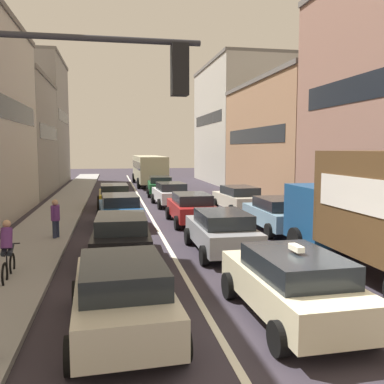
{
  "coord_description": "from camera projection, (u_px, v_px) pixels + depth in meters",
  "views": [
    {
      "loc": [
        -3.7,
        -7.33,
        3.65
      ],
      "look_at": [
        0.0,
        12.0,
        1.6
      ],
      "focal_mm": 39.27,
      "sensor_mm": 36.0,
      "label": 1
    }
  ],
  "objects": [
    {
      "name": "wagon_left_lane_second",
      "position": [
        121.0,
        235.0,
        13.8
      ],
      "size": [
        2.16,
        4.35,
        1.49
      ],
      "rotation": [
        0.0,
        0.0,
        1.54
      ],
      "color": "black",
      "rests_on": "ground"
    },
    {
      "name": "cyclist_on_sidewalk",
      "position": [
        8.0,
        252.0,
        11.41
      ],
      "size": [
        0.5,
        1.73,
        1.72
      ],
      "rotation": [
        0.0,
        0.0,
        1.61
      ],
      "color": "black",
      "rests_on": "ground"
    },
    {
      "name": "building_row_right",
      "position": [
        295.0,
        123.0,
        31.48
      ],
      "size": [
        7.2,
        43.9,
        12.55
      ],
      "rotation": [
        0.0,
        0.0,
        -1.57
      ],
      "color": "#B2ADA3",
      "rests_on": "ground"
    },
    {
      "name": "sedan_centre_lane_fifth",
      "position": [
        160.0,
        185.0,
        32.61
      ],
      "size": [
        2.25,
        4.39,
        1.49
      ],
      "rotation": [
        0.0,
        0.0,
        1.52
      ],
      "color": "#19592D",
      "rests_on": "ground"
    },
    {
      "name": "sedan_centre_lane_second",
      "position": [
        222.0,
        231.0,
        14.58
      ],
      "size": [
        2.09,
        4.31,
        1.49
      ],
      "rotation": [
        0.0,
        0.0,
        1.56
      ],
      "color": "gray",
      "rests_on": "ground"
    },
    {
      "name": "traffic_light_pole",
      "position": [
        64.0,
        138.0,
        6.78
      ],
      "size": [
        3.58,
        0.38,
        5.5
      ],
      "color": "#2D2D33",
      "rests_on": "ground"
    },
    {
      "name": "sedan_left_lane_fourth",
      "position": [
        114.0,
        195.0,
        25.51
      ],
      "size": [
        2.16,
        4.35,
        1.49
      ],
      "rotation": [
        0.0,
        0.0,
        1.6
      ],
      "color": "#B29319",
      "rests_on": "ground"
    },
    {
      "name": "coupe_centre_lane_fourth",
      "position": [
        171.0,
        193.0,
        26.7
      ],
      "size": [
        2.21,
        4.37,
        1.49
      ],
      "rotation": [
        0.0,
        0.0,
        1.61
      ],
      "color": "silver",
      "rests_on": "ground"
    },
    {
      "name": "pedestrian_near_kerb",
      "position": [
        55.0,
        217.0,
        16.49
      ],
      "size": [
        0.34,
        0.5,
        1.66
      ],
      "rotation": [
        0.0,
        0.0,
        5.83
      ],
      "color": "#262D47",
      "rests_on": "ground"
    },
    {
      "name": "sidewalk_left",
      "position": [
        64.0,
        205.0,
        26.51
      ],
      "size": [
        2.6,
        64.0,
        0.14
      ],
      "primitive_type": "cube",
      "color": "#979797",
      "rests_on": "ground"
    },
    {
      "name": "sedan_left_lane_front",
      "position": [
        122.0,
        293.0,
        8.3
      ],
      "size": [
        2.22,
        4.38,
        1.49
      ],
      "rotation": [
        0.0,
        0.0,
        1.62
      ],
      "color": "beige",
      "rests_on": "ground"
    },
    {
      "name": "bus_mid_queue_primary",
      "position": [
        149.0,
        168.0,
        41.23
      ],
      "size": [
        2.9,
        10.53,
        2.9
      ],
      "rotation": [
        0.0,
        0.0,
        1.58
      ],
      "color": "#BFB793",
      "rests_on": "ground"
    },
    {
      "name": "hatchback_centre_lane_third",
      "position": [
        191.0,
        207.0,
        20.35
      ],
      "size": [
        2.08,
        4.31,
        1.49
      ],
      "rotation": [
        0.0,
        0.0,
        1.58
      ],
      "color": "#A51E1E",
      "rests_on": "ground"
    },
    {
      "name": "sedan_right_lane_behind_truck",
      "position": [
        277.0,
        214.0,
        18.44
      ],
      "size": [
        2.06,
        4.3,
        1.49
      ],
      "rotation": [
        0.0,
        0.0,
        1.57
      ],
      "color": "#759EB7",
      "rests_on": "ground"
    },
    {
      "name": "sedan_left_lane_third",
      "position": [
        120.0,
        209.0,
        19.81
      ],
      "size": [
        2.26,
        4.39,
        1.49
      ],
      "rotation": [
        0.0,
        0.0,
        1.63
      ],
      "color": "#194C8C",
      "rests_on": "ground"
    },
    {
      "name": "wagon_right_lane_far",
      "position": [
        239.0,
        198.0,
        24.11
      ],
      "size": [
        2.28,
        4.41,
        1.49
      ],
      "rotation": [
        0.0,
        0.0,
        1.63
      ],
      "color": "beige",
      "rests_on": "ground"
    },
    {
      "name": "lane_stripe_left",
      "position": [
        144.0,
        204.0,
        27.45
      ],
      "size": [
        0.16,
        60.0,
        0.01
      ],
      "primitive_type": "cube",
      "color": "silver",
      "rests_on": "ground"
    },
    {
      "name": "ground_plane",
      "position": [
        307.0,
        335.0,
        8.23
      ],
      "size": [
        140.0,
        140.0,
        0.0
      ],
      "primitive_type": "plane",
      "color": "#312C35"
    },
    {
      "name": "lane_stripe_right",
      "position": [
        194.0,
        203.0,
        28.09
      ],
      "size": [
        0.16,
        60.0,
        0.01
      ],
      "primitive_type": "cube",
      "color": "silver",
      "rests_on": "ground"
    },
    {
      "name": "taxi_centre_lane_front",
      "position": [
        292.0,
        283.0,
        8.89
      ],
      "size": [
        2.15,
        4.35,
        1.66
      ],
      "rotation": [
        0.0,
        0.0,
        1.6
      ],
      "color": "beige",
      "rests_on": "ground"
    }
  ]
}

